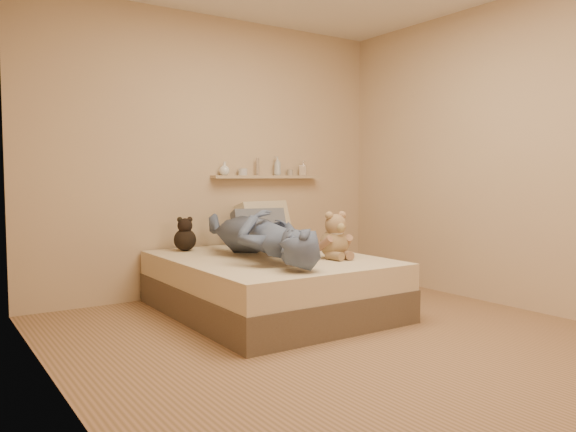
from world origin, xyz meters
TOP-DOWN VIEW (x-y plane):
  - room at (0.00, 0.00)m, footprint 3.80×3.80m
  - bed at (0.00, 0.93)m, footprint 1.50×1.90m
  - game_console at (-0.13, 0.39)m, footprint 0.17×0.08m
  - teddy_bear at (0.39, 0.56)m, footprint 0.31×0.31m
  - dark_plush at (-0.42, 1.65)m, footprint 0.20×0.20m
  - pillow_cream at (0.46, 1.76)m, footprint 0.59×0.36m
  - pillow_grey at (0.32, 1.62)m, footprint 0.53×0.33m
  - person at (-0.10, 0.88)m, footprint 0.85×1.72m
  - wall_shelf at (0.55, 1.84)m, footprint 1.20×0.12m
  - shelf_bottles at (0.48, 1.84)m, footprint 1.01×0.11m

SIDE VIEW (x-z plane):
  - bed at x=0.00m, z-range 0.00..0.45m
  - dark_plush at x=-0.42m, z-range 0.43..0.73m
  - game_console at x=-0.13m, z-range 0.57..0.63m
  - teddy_bear at x=0.39m, z-range 0.42..0.80m
  - pillow_grey at x=0.32m, z-range 0.44..0.80m
  - person at x=-0.10m, z-range 0.45..0.84m
  - pillow_cream at x=0.46m, z-range 0.44..0.86m
  - wall_shelf at x=0.55m, z-range 1.09..1.11m
  - shelf_bottles at x=0.48m, z-range 1.09..1.28m
  - room at x=0.00m, z-range -0.60..3.20m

